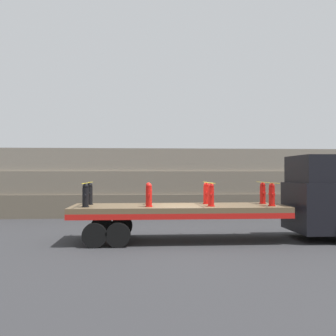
# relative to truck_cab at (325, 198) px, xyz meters

# --- Properties ---
(ground_plane) EXTENTS (120.00, 120.00, 0.00)m
(ground_plane) POSITION_rel_truck_cab_xyz_m (-5.72, 0.00, -1.60)
(ground_plane) COLOR #2D2D30
(rock_cliff) EXTENTS (60.00, 3.30, 4.01)m
(rock_cliff) POSITION_rel_truck_cab_xyz_m (-5.72, 8.90, 0.41)
(rock_cliff) COLOR #665B4C
(rock_cliff) RESTS_ON ground_plane
(truck_cab) EXTENTS (2.47, 2.68, 3.25)m
(truck_cab) POSITION_rel_truck_cab_xyz_m (0.00, 0.00, 0.00)
(truck_cab) COLOR black
(truck_cab) RESTS_ON ground_plane
(flatbed_trailer) EXTENTS (8.06, 2.52, 1.35)m
(flatbed_trailer) POSITION_rel_truck_cab_xyz_m (-6.20, 0.00, -0.51)
(flatbed_trailer) COLOR brown
(flatbed_trailer) RESTS_ON ground_plane
(fire_hydrant_black_near_0) EXTENTS (0.28, 0.51, 0.85)m
(fire_hydrant_black_near_0) POSITION_rel_truck_cab_xyz_m (-9.15, -0.53, 0.16)
(fire_hydrant_black_near_0) COLOR black
(fire_hydrant_black_near_0) RESTS_ON flatbed_trailer
(fire_hydrant_black_far_0) EXTENTS (0.28, 0.51, 0.85)m
(fire_hydrant_black_far_0) POSITION_rel_truck_cab_xyz_m (-9.15, 0.53, 0.16)
(fire_hydrant_black_far_0) COLOR black
(fire_hydrant_black_far_0) RESTS_ON flatbed_trailer
(fire_hydrant_red_near_1) EXTENTS (0.28, 0.51, 0.85)m
(fire_hydrant_red_near_1) POSITION_rel_truck_cab_xyz_m (-6.87, -0.53, 0.16)
(fire_hydrant_red_near_1) COLOR red
(fire_hydrant_red_near_1) RESTS_ON flatbed_trailer
(fire_hydrant_red_far_1) EXTENTS (0.28, 0.51, 0.85)m
(fire_hydrant_red_far_1) POSITION_rel_truck_cab_xyz_m (-6.87, 0.53, 0.16)
(fire_hydrant_red_far_1) COLOR red
(fire_hydrant_red_far_1) RESTS_ON flatbed_trailer
(fire_hydrant_red_near_2) EXTENTS (0.28, 0.51, 0.85)m
(fire_hydrant_red_near_2) POSITION_rel_truck_cab_xyz_m (-4.58, -0.53, 0.16)
(fire_hydrant_red_near_2) COLOR red
(fire_hydrant_red_near_2) RESTS_ON flatbed_trailer
(fire_hydrant_red_far_2) EXTENTS (0.28, 0.51, 0.85)m
(fire_hydrant_red_far_2) POSITION_rel_truck_cab_xyz_m (-4.58, 0.53, 0.16)
(fire_hydrant_red_far_2) COLOR red
(fire_hydrant_red_far_2) RESTS_ON flatbed_trailer
(fire_hydrant_red_near_3) EXTENTS (0.28, 0.51, 0.85)m
(fire_hydrant_red_near_3) POSITION_rel_truck_cab_xyz_m (-2.29, -0.53, 0.16)
(fire_hydrant_red_near_3) COLOR red
(fire_hydrant_red_near_3) RESTS_ON flatbed_trailer
(fire_hydrant_red_far_3) EXTENTS (0.28, 0.51, 0.85)m
(fire_hydrant_red_far_3) POSITION_rel_truck_cab_xyz_m (-2.29, 0.53, 0.16)
(fire_hydrant_red_far_3) COLOR red
(fire_hydrant_red_far_3) RESTS_ON flatbed_trailer
(cargo_strap_rear) EXTENTS (0.05, 2.62, 0.01)m
(cargo_strap_rear) POSITION_rel_truck_cab_xyz_m (-9.15, 0.00, 0.61)
(cargo_strap_rear) COLOR yellow
(cargo_strap_rear) RESTS_ON fire_hydrant_black_near_0
(cargo_strap_middle) EXTENTS (0.05, 2.62, 0.01)m
(cargo_strap_middle) POSITION_rel_truck_cab_xyz_m (-4.58, 0.00, 0.61)
(cargo_strap_middle) COLOR yellow
(cargo_strap_middle) RESTS_ON fire_hydrant_red_near_2
(cargo_strap_front) EXTENTS (0.05, 2.62, 0.01)m
(cargo_strap_front) POSITION_rel_truck_cab_xyz_m (-2.29, 0.00, 0.61)
(cargo_strap_front) COLOR yellow
(cargo_strap_front) RESTS_ON fire_hydrant_red_near_3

